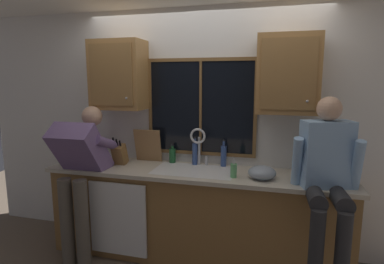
{
  "coord_description": "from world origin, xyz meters",
  "views": [
    {
      "loc": [
        0.74,
        -3.21,
        1.81
      ],
      "look_at": [
        -0.03,
        -0.3,
        1.31
      ],
      "focal_mm": 29.18,
      "sensor_mm": 36.0,
      "label": 1
    }
  ],
  "objects_px": {
    "knife_block": "(120,154)",
    "bottle_amber_small": "(172,155)",
    "bottle_green_glass": "(224,155)",
    "mixing_bowl": "(262,173)",
    "person_sitting_on_counter": "(327,168)",
    "soap_dispenser": "(234,170)",
    "person_standing": "(81,168)",
    "cutting_board": "(148,146)",
    "bottle_tall_clear": "(195,153)"
  },
  "relations": [
    {
      "from": "knife_block",
      "to": "bottle_amber_small",
      "type": "relative_size",
      "value": 1.61
    },
    {
      "from": "knife_block",
      "to": "bottle_green_glass",
      "type": "distance_m",
      "value": 1.1
    },
    {
      "from": "bottle_amber_small",
      "to": "mixing_bowl",
      "type": "bearing_deg",
      "value": -18.64
    },
    {
      "from": "person_sitting_on_counter",
      "to": "knife_block",
      "type": "relative_size",
      "value": 3.92
    },
    {
      "from": "soap_dispenser",
      "to": "bottle_green_glass",
      "type": "xyz_separation_m",
      "value": [
        -0.15,
        0.35,
        0.05
      ]
    },
    {
      "from": "person_sitting_on_counter",
      "to": "soap_dispenser",
      "type": "xyz_separation_m",
      "value": [
        -0.77,
        0.15,
        -0.11
      ]
    },
    {
      "from": "person_standing",
      "to": "person_sitting_on_counter",
      "type": "distance_m",
      "value": 2.27
    },
    {
      "from": "cutting_board",
      "to": "bottle_amber_small",
      "type": "xyz_separation_m",
      "value": [
        0.28,
        0.02,
        -0.1
      ]
    },
    {
      "from": "bottle_amber_small",
      "to": "bottle_green_glass",
      "type": "bearing_deg",
      "value": -0.46
    },
    {
      "from": "person_sitting_on_counter",
      "to": "bottle_amber_small",
      "type": "distance_m",
      "value": 1.57
    },
    {
      "from": "person_standing",
      "to": "bottle_amber_small",
      "type": "relative_size",
      "value": 7.72
    },
    {
      "from": "person_sitting_on_counter",
      "to": "mixing_bowl",
      "type": "bearing_deg",
      "value": 161.38
    },
    {
      "from": "bottle_green_glass",
      "to": "person_sitting_on_counter",
      "type": "bearing_deg",
      "value": -28.27
    },
    {
      "from": "mixing_bowl",
      "to": "bottle_amber_small",
      "type": "bearing_deg",
      "value": 161.36
    },
    {
      "from": "bottle_green_glass",
      "to": "bottle_amber_small",
      "type": "xyz_separation_m",
      "value": [
        -0.56,
        0.0,
        -0.03
      ]
    },
    {
      "from": "cutting_board",
      "to": "bottle_tall_clear",
      "type": "height_order",
      "value": "cutting_board"
    },
    {
      "from": "person_standing",
      "to": "soap_dispenser",
      "type": "distance_m",
      "value": 1.5
    },
    {
      "from": "knife_block",
      "to": "bottle_tall_clear",
      "type": "xyz_separation_m",
      "value": [
        0.77,
        0.19,
        0.02
      ]
    },
    {
      "from": "cutting_board",
      "to": "person_standing",
      "type": "bearing_deg",
      "value": -133.94
    },
    {
      "from": "soap_dispenser",
      "to": "knife_block",
      "type": "bearing_deg",
      "value": 173.54
    },
    {
      "from": "person_standing",
      "to": "bottle_amber_small",
      "type": "distance_m",
      "value": 0.94
    },
    {
      "from": "person_standing",
      "to": "knife_block",
      "type": "relative_size",
      "value": 4.8
    },
    {
      "from": "person_sitting_on_counter",
      "to": "bottle_green_glass",
      "type": "bearing_deg",
      "value": 151.73
    },
    {
      "from": "person_sitting_on_counter",
      "to": "mixing_bowl",
      "type": "distance_m",
      "value": 0.56
    },
    {
      "from": "person_standing",
      "to": "bottle_green_glass",
      "type": "relative_size",
      "value": 5.51
    },
    {
      "from": "knife_block",
      "to": "soap_dispenser",
      "type": "bearing_deg",
      "value": -6.46
    },
    {
      "from": "person_standing",
      "to": "bottle_green_glass",
      "type": "height_order",
      "value": "person_standing"
    },
    {
      "from": "person_sitting_on_counter",
      "to": "soap_dispenser",
      "type": "relative_size",
      "value": 6.94
    },
    {
      "from": "bottle_green_glass",
      "to": "bottle_amber_small",
      "type": "distance_m",
      "value": 0.56
    },
    {
      "from": "bottle_green_glass",
      "to": "cutting_board",
      "type": "bearing_deg",
      "value": -179.06
    },
    {
      "from": "cutting_board",
      "to": "bottle_amber_small",
      "type": "bearing_deg",
      "value": 3.78
    },
    {
      "from": "soap_dispenser",
      "to": "cutting_board",
      "type": "bearing_deg",
      "value": 161.18
    },
    {
      "from": "soap_dispenser",
      "to": "person_sitting_on_counter",
      "type": "bearing_deg",
      "value": -10.65
    },
    {
      "from": "soap_dispenser",
      "to": "bottle_tall_clear",
      "type": "bearing_deg",
      "value": 143.89
    },
    {
      "from": "soap_dispenser",
      "to": "bottle_green_glass",
      "type": "bearing_deg",
      "value": 113.16
    },
    {
      "from": "bottle_tall_clear",
      "to": "mixing_bowl",
      "type": "bearing_deg",
      "value": -23.08
    },
    {
      "from": "person_standing",
      "to": "bottle_tall_clear",
      "type": "relative_size",
      "value": 5.16
    },
    {
      "from": "person_sitting_on_counter",
      "to": "soap_dispenser",
      "type": "height_order",
      "value": "person_sitting_on_counter"
    },
    {
      "from": "mixing_bowl",
      "to": "soap_dispenser",
      "type": "bearing_deg",
      "value": -173.45
    },
    {
      "from": "person_sitting_on_counter",
      "to": "cutting_board",
      "type": "relative_size",
      "value": 3.46
    },
    {
      "from": "person_sitting_on_counter",
      "to": "knife_block",
      "type": "xyz_separation_m",
      "value": [
        -2.0,
        0.28,
        -0.08
      ]
    },
    {
      "from": "cutting_board",
      "to": "soap_dispenser",
      "type": "height_order",
      "value": "cutting_board"
    },
    {
      "from": "mixing_bowl",
      "to": "bottle_green_glass",
      "type": "height_order",
      "value": "bottle_green_glass"
    },
    {
      "from": "knife_block",
      "to": "cutting_board",
      "type": "height_order",
      "value": "cutting_board"
    },
    {
      "from": "knife_block",
      "to": "mixing_bowl",
      "type": "bearing_deg",
      "value": -4.23
    },
    {
      "from": "person_sitting_on_counter",
      "to": "bottle_amber_small",
      "type": "bearing_deg",
      "value": 161.37
    },
    {
      "from": "person_standing",
      "to": "knife_block",
      "type": "distance_m",
      "value": 0.42
    },
    {
      "from": "person_sitting_on_counter",
      "to": "cutting_board",
      "type": "distance_m",
      "value": 1.83
    },
    {
      "from": "person_standing",
      "to": "soap_dispenser",
      "type": "xyz_separation_m",
      "value": [
        1.49,
        0.18,
        0.03
      ]
    },
    {
      "from": "mixing_bowl",
      "to": "bottle_tall_clear",
      "type": "height_order",
      "value": "bottle_tall_clear"
    }
  ]
}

